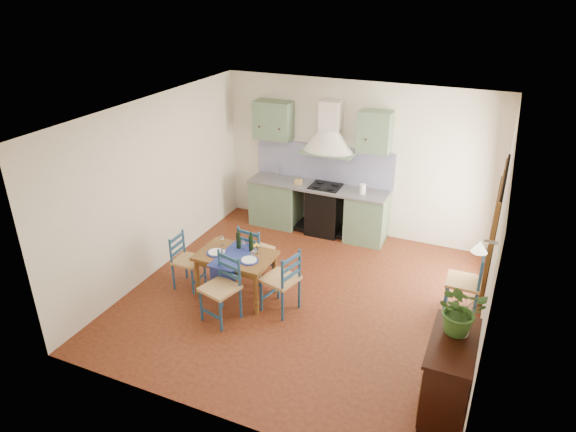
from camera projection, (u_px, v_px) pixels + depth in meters
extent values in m
plane|color=#44160E|center=(303.00, 298.00, 7.72)|extent=(5.00, 5.00, 0.00)
cube|color=beige|center=(356.00, 160.00, 9.20)|extent=(5.00, 0.04, 2.80)
cube|color=slate|center=(276.00, 202.00, 9.88)|extent=(0.90, 0.60, 0.88)
cube|color=slate|center=(367.00, 218.00, 9.22)|extent=(0.70, 0.60, 0.88)
cube|color=black|center=(325.00, 211.00, 9.51)|extent=(0.60, 0.58, 0.88)
cube|color=slate|center=(318.00, 186.00, 9.37)|extent=(2.60, 0.64, 0.04)
cube|color=silver|center=(276.00, 180.00, 9.68)|extent=(0.45, 0.40, 0.03)
cylinder|color=silver|center=(280.00, 169.00, 9.76)|extent=(0.02, 0.02, 0.26)
cube|color=black|center=(326.00, 186.00, 9.31)|extent=(0.55, 0.48, 0.02)
cube|color=black|center=(318.00, 227.00, 9.78)|extent=(2.60, 0.50, 0.08)
cube|color=#0B0E61|center=(324.00, 163.00, 9.45)|extent=(2.65, 0.05, 0.68)
cube|color=slate|center=(273.00, 120.00, 9.35)|extent=(0.70, 0.34, 0.70)
cube|color=slate|center=(375.00, 132.00, 8.66)|extent=(0.55, 0.34, 0.70)
cone|color=silver|center=(328.00, 142.00, 9.00)|extent=(0.96, 0.96, 0.40)
cube|color=silver|center=(331.00, 115.00, 8.89)|extent=(0.36, 0.30, 0.50)
cube|color=beige|center=(495.00, 248.00, 6.22)|extent=(0.04, 5.00, 2.80)
cube|color=black|center=(493.00, 240.00, 7.63)|extent=(0.03, 1.00, 1.65)
cylinder|color=black|center=(503.00, 189.00, 7.28)|extent=(0.03, 1.00, 1.00)
cube|color=brown|center=(489.00, 257.00, 7.19)|extent=(0.06, 0.06, 1.65)
cube|color=brown|center=(494.00, 225.00, 8.09)|extent=(0.06, 0.06, 1.65)
cube|color=brown|center=(495.00, 225.00, 7.75)|extent=(0.04, 0.55, 1.96)
cylinder|color=silver|center=(492.00, 242.00, 4.99)|extent=(0.15, 0.04, 0.04)
cone|color=#FFEDC6|center=(480.00, 247.00, 5.06)|extent=(0.16, 0.16, 0.12)
cube|color=beige|center=(156.00, 187.00, 8.03)|extent=(0.04, 5.00, 2.80)
cube|color=silver|center=(305.00, 114.00, 6.53)|extent=(5.00, 5.00, 0.01)
cube|color=brown|center=(236.00, 256.00, 7.51)|extent=(1.12, 0.75, 0.05)
cube|color=brown|center=(236.00, 260.00, 7.54)|extent=(1.00, 0.64, 0.08)
cylinder|color=brown|center=(198.00, 279.00, 7.59)|extent=(0.06, 0.06, 0.65)
cylinder|color=brown|center=(219.00, 260.00, 8.09)|extent=(0.06, 0.06, 0.65)
cylinder|color=brown|center=(256.00, 295.00, 7.23)|extent=(0.06, 0.06, 0.65)
cylinder|color=brown|center=(275.00, 274.00, 7.73)|extent=(0.06, 0.06, 0.65)
cube|color=navy|center=(234.00, 256.00, 7.46)|extent=(0.43, 0.84, 0.01)
cube|color=navy|center=(223.00, 278.00, 7.26)|extent=(0.41, 0.02, 0.38)
cylinder|color=navy|center=(216.00, 253.00, 7.52)|extent=(0.28, 0.28, 0.01)
cylinder|color=white|center=(216.00, 252.00, 7.52)|extent=(0.22, 0.22, 0.01)
cylinder|color=navy|center=(249.00, 261.00, 7.31)|extent=(0.28, 0.28, 0.01)
cylinder|color=white|center=(249.00, 260.00, 7.31)|extent=(0.22, 0.22, 0.01)
cylinder|color=black|center=(238.00, 239.00, 7.60)|extent=(0.07, 0.07, 0.32)
cylinder|color=black|center=(251.00, 242.00, 7.52)|extent=(0.07, 0.07, 0.32)
cylinder|color=white|center=(256.00, 251.00, 7.48)|extent=(0.05, 0.05, 0.10)
sphere|color=yellow|center=(256.00, 245.00, 7.44)|extent=(0.10, 0.10, 0.10)
cylinder|color=navy|center=(201.00, 305.00, 7.12)|extent=(0.04, 0.04, 0.49)
cylinder|color=navy|center=(220.00, 279.00, 7.29)|extent=(0.04, 0.04, 0.97)
cylinder|color=navy|center=(221.00, 316.00, 6.90)|extent=(0.04, 0.04, 0.49)
cylinder|color=navy|center=(240.00, 289.00, 7.07)|extent=(0.04, 0.04, 0.97)
cube|color=tan|center=(220.00, 288.00, 7.03)|extent=(0.55, 0.55, 0.04)
cube|color=navy|center=(229.00, 274.00, 7.11)|extent=(0.40, 0.13, 0.05)
cube|color=navy|center=(229.00, 266.00, 7.06)|extent=(0.40, 0.13, 0.05)
cube|color=navy|center=(228.00, 258.00, 7.00)|extent=(0.40, 0.13, 0.05)
cube|color=navy|center=(211.00, 314.00, 7.03)|extent=(0.38, 0.13, 0.03)
cylinder|color=navy|center=(273.00, 262.00, 8.20)|extent=(0.04, 0.04, 0.48)
cylinder|color=navy|center=(259.00, 260.00, 7.81)|extent=(0.04, 0.04, 0.95)
cylinder|color=navy|center=(253.00, 256.00, 8.37)|extent=(0.04, 0.04, 0.48)
cylinder|color=navy|center=(239.00, 254.00, 7.98)|extent=(0.04, 0.04, 0.95)
cube|color=tan|center=(256.00, 250.00, 8.03)|extent=(0.50, 0.50, 0.04)
cube|color=navy|center=(249.00, 248.00, 7.83)|extent=(0.40, 0.08, 0.05)
cube|color=navy|center=(248.00, 240.00, 7.77)|extent=(0.40, 0.08, 0.05)
cube|color=navy|center=(248.00, 233.00, 7.72)|extent=(0.40, 0.08, 0.05)
cube|color=navy|center=(263.00, 262.00, 8.31)|extent=(0.38, 0.08, 0.03)
cylinder|color=navy|center=(193.00, 282.00, 7.72)|extent=(0.03, 0.03, 0.44)
cylinder|color=navy|center=(172.00, 265.00, 7.75)|extent=(0.03, 0.03, 0.87)
cylinder|color=navy|center=(205.00, 270.00, 8.01)|extent=(0.03, 0.03, 0.44)
cylinder|color=navy|center=(185.00, 254.00, 8.04)|extent=(0.03, 0.03, 0.87)
cube|color=tan|center=(188.00, 260.00, 7.83)|extent=(0.41, 0.41, 0.04)
cube|color=navy|center=(178.00, 251.00, 7.83)|extent=(0.03, 0.37, 0.04)
cube|color=navy|center=(177.00, 245.00, 7.79)|extent=(0.03, 0.37, 0.04)
cube|color=navy|center=(176.00, 238.00, 7.74)|extent=(0.03, 0.37, 0.04)
cube|color=navy|center=(199.00, 279.00, 7.89)|extent=(0.03, 0.35, 0.02)
cylinder|color=navy|center=(278.00, 284.00, 7.61)|extent=(0.04, 0.04, 0.50)
cylinder|color=navy|center=(299.00, 279.00, 7.29)|extent=(0.04, 0.04, 0.97)
cylinder|color=navy|center=(261.00, 296.00, 7.33)|extent=(0.04, 0.04, 0.50)
cylinder|color=navy|center=(282.00, 291.00, 7.01)|extent=(0.04, 0.04, 0.97)
cube|color=tan|center=(280.00, 279.00, 7.25)|extent=(0.55, 0.55, 0.04)
cube|color=navy|center=(291.00, 275.00, 7.08)|extent=(0.13, 0.40, 0.05)
cube|color=navy|center=(291.00, 267.00, 7.03)|extent=(0.13, 0.40, 0.05)
cube|color=navy|center=(291.00, 259.00, 6.97)|extent=(0.13, 0.40, 0.05)
cube|color=navy|center=(270.00, 293.00, 7.49)|extent=(0.13, 0.38, 0.03)
cylinder|color=navy|center=(448.00, 288.00, 7.51)|extent=(0.04, 0.04, 0.51)
cylinder|color=navy|center=(480.00, 279.00, 7.27)|extent=(0.04, 0.04, 0.99)
cylinder|color=navy|center=(445.00, 302.00, 7.18)|extent=(0.04, 0.04, 0.51)
cylinder|color=navy|center=(477.00, 294.00, 6.94)|extent=(0.04, 0.04, 0.99)
cube|color=tan|center=(464.00, 282.00, 7.16)|extent=(0.47, 0.47, 0.04)
cube|color=navy|center=(480.00, 276.00, 7.03)|extent=(0.03, 0.42, 0.05)
cube|color=navy|center=(482.00, 268.00, 6.98)|extent=(0.03, 0.42, 0.05)
cube|color=navy|center=(483.00, 259.00, 6.92)|extent=(0.03, 0.42, 0.05)
cube|color=navy|center=(446.00, 298.00, 7.37)|extent=(0.04, 0.40, 0.03)
cube|color=black|center=(449.00, 374.00, 5.56)|extent=(0.45, 1.00, 0.82)
cube|color=black|center=(454.00, 343.00, 5.37)|extent=(0.50, 1.05, 0.04)
cube|color=brown|center=(423.00, 385.00, 5.47)|extent=(0.02, 0.38, 0.63)
cube|color=brown|center=(431.00, 358.00, 5.85)|extent=(0.02, 0.38, 0.63)
cube|color=black|center=(421.00, 429.00, 5.45)|extent=(0.08, 0.08, 0.08)
cube|color=black|center=(434.00, 375.00, 6.18)|extent=(0.08, 0.08, 0.08)
cube|color=black|center=(464.00, 384.00, 6.05)|extent=(0.08, 0.08, 0.08)
imported|color=#335D23|center=(461.00, 309.00, 5.38)|extent=(0.66, 0.62, 0.58)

